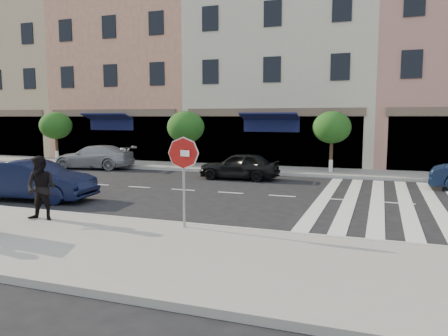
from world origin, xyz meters
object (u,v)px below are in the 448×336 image
walker (41,188)px  car_far_left (94,157)px  stop_sign (183,161)px  car_near_mid (35,180)px  car_far_mid (239,166)px

walker → car_far_left: bearing=111.3°
stop_sign → walker: size_ratio=1.32×
car_near_mid → car_far_mid: (5.12, 7.30, -0.07)m
stop_sign → car_near_mid: stop_sign is taller
car_far_left → walker: bearing=22.7°
stop_sign → car_far_mid: stop_sign is taller
car_near_mid → car_far_mid: car_near_mid is taller
stop_sign → walker: bearing=-155.3°
walker → car_near_mid: 3.99m
walker → car_far_mid: 10.34m
stop_sign → car_far_left: (-10.61, 10.80, -1.15)m
car_far_left → car_far_mid: car_far_left is taller
car_far_mid → car_far_left: bearing=-100.6°
car_far_left → car_near_mid: bearing=16.4°
car_far_left → car_far_mid: 9.09m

